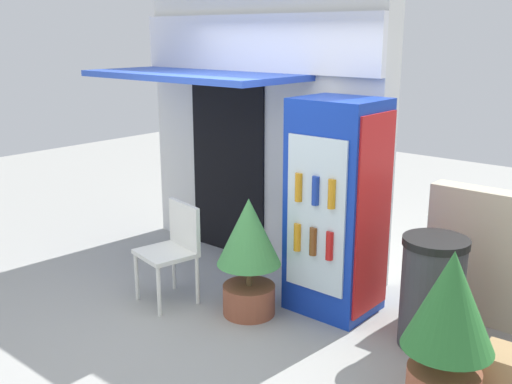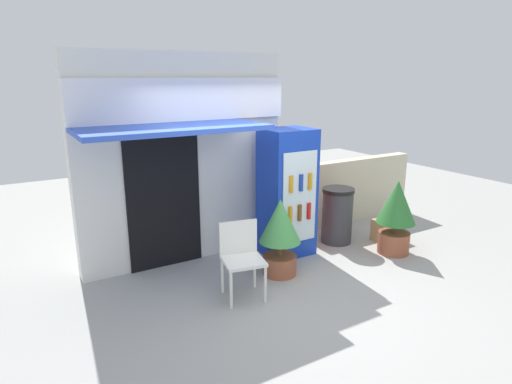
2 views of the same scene
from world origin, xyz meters
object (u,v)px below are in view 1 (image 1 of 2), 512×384
object	(u,v)px
drink_cooler	(337,208)
plastic_chair	(174,244)
trash_bin	(432,292)
potted_plant_curbside	(449,324)
potted_plant_near_shop	(249,248)

from	to	relation	value
drink_cooler	plastic_chair	xyz separation A→B (m)	(-1.22, -0.79, -0.40)
drink_cooler	trash_bin	world-z (taller)	drink_cooler
potted_plant_curbside	trash_bin	world-z (taller)	potted_plant_curbside
drink_cooler	plastic_chair	size ratio (longest dim) A/B	2.07
drink_cooler	plastic_chair	distance (m)	1.51
potted_plant_near_shop	potted_plant_curbside	bearing A→B (deg)	-8.30
potted_plant_curbside	potted_plant_near_shop	bearing A→B (deg)	171.70
drink_cooler	potted_plant_curbside	world-z (taller)	drink_cooler
drink_cooler	potted_plant_near_shop	size ratio (longest dim) A/B	1.78
potted_plant_curbside	plastic_chair	bearing A→B (deg)	178.84
drink_cooler	potted_plant_curbside	distance (m)	1.65
potted_plant_near_shop	trash_bin	distance (m)	1.54
plastic_chair	trash_bin	size ratio (longest dim) A/B	1.02
plastic_chair	potted_plant_curbside	bearing A→B (deg)	-1.16
plastic_chair	potted_plant_near_shop	bearing A→B (deg)	17.38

